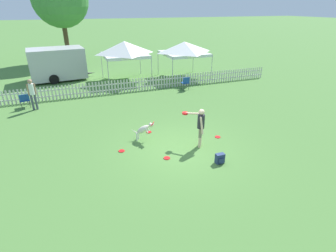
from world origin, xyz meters
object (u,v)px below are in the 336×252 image
(leaping_dog, at_px, (144,129))
(frisbee_near_dog, at_px, (218,137))
(canopy_tent_main, at_px, (125,49))
(handler_person, at_px, (200,123))
(folding_chair_blue_left, at_px, (25,99))
(frisbee_far_scatter, at_px, (167,158))
(canopy_tent_secondary, at_px, (184,48))
(backpack_on_grass, at_px, (220,158))
(folding_chair_center, at_px, (186,82))
(equipment_trailer, at_px, (57,63))
(frisbee_near_handler, at_px, (149,132))
(frisbee_midfield, at_px, (122,151))
(spectator_standing, at_px, (32,91))

(leaping_dog, height_order, frisbee_near_dog, leaping_dog)
(frisbee_near_dog, height_order, canopy_tent_main, canopy_tent_main)
(handler_person, height_order, folding_chair_blue_left, handler_person)
(leaping_dog, xyz_separation_m, frisbee_far_scatter, (0.37, -1.69, -0.51))
(folding_chair_blue_left, distance_m, canopy_tent_secondary, 11.51)
(backpack_on_grass, xyz_separation_m, folding_chair_center, (2.60, 8.72, 0.35))
(leaping_dog, xyz_separation_m, folding_chair_blue_left, (-5.04, 6.06, -0.03))
(frisbee_far_scatter, distance_m, equipment_trailer, 14.17)
(handler_person, xyz_separation_m, frisbee_near_handler, (-1.51, 1.92, -0.98))
(frisbee_far_scatter, distance_m, folding_chair_center, 8.86)
(folding_chair_center, distance_m, canopy_tent_secondary, 3.78)
(frisbee_midfield, relative_size, frisbee_far_scatter, 1.00)
(handler_person, xyz_separation_m, leaping_dog, (-1.91, 1.26, -0.48))
(handler_person, distance_m, canopy_tent_main, 11.24)
(frisbee_far_scatter, relative_size, canopy_tent_main, 0.08)
(handler_person, bearing_deg, spectator_standing, 77.11)
(spectator_standing, distance_m, equipment_trailer, 6.51)
(backpack_on_grass, bearing_deg, canopy_tent_secondary, 71.95)
(folding_chair_blue_left, distance_m, canopy_tent_main, 7.78)
(backpack_on_grass, bearing_deg, frisbee_near_handler, 116.33)
(folding_chair_center, distance_m, spectator_standing, 9.20)
(frisbee_near_dog, height_order, folding_chair_blue_left, folding_chair_blue_left)
(canopy_tent_secondary, bearing_deg, frisbee_far_scatter, -116.94)
(handler_person, bearing_deg, folding_chair_center, 13.34)
(folding_chair_center, bearing_deg, frisbee_midfield, 50.57)
(canopy_tent_main, bearing_deg, folding_chair_blue_left, -149.61)
(canopy_tent_main, distance_m, equipment_trailer, 5.27)
(frisbee_near_dog, xyz_separation_m, frisbee_far_scatter, (-2.66, -0.82, 0.00))
(canopy_tent_secondary, relative_size, equipment_trailer, 0.67)
(equipment_trailer, bearing_deg, frisbee_far_scatter, -80.75)
(canopy_tent_main, xyz_separation_m, canopy_tent_secondary, (4.42, -0.70, -0.09))
(leaping_dog, relative_size, folding_chair_blue_left, 1.15)
(canopy_tent_secondary, bearing_deg, handler_person, -110.91)
(spectator_standing, relative_size, equipment_trailer, 0.35)
(handler_person, bearing_deg, backpack_on_grass, -140.75)
(leaping_dog, bearing_deg, frisbee_near_handler, -177.25)
(frisbee_near_dog, bearing_deg, canopy_tent_secondary, 74.07)
(folding_chair_center, bearing_deg, backpack_on_grass, 74.79)
(frisbee_midfield, relative_size, canopy_tent_main, 0.08)
(folding_chair_blue_left, height_order, canopy_tent_main, canopy_tent_main)
(frisbee_near_dog, relative_size, canopy_tent_main, 0.08)
(folding_chair_blue_left, xyz_separation_m, equipment_trailer, (1.80, 5.89, 0.75))
(handler_person, bearing_deg, canopy_tent_main, 36.02)
(leaping_dog, distance_m, folding_chair_center, 7.63)
(backpack_on_grass, distance_m, spectator_standing, 10.57)
(leaping_dog, distance_m, backpack_on_grass, 3.37)
(frisbee_midfield, bearing_deg, equipment_trailer, 99.76)
(frisbee_midfield, xyz_separation_m, equipment_trailer, (-2.15, 12.53, 1.22))
(frisbee_near_dog, relative_size, folding_chair_blue_left, 0.29)
(frisbee_near_handler, distance_m, folding_chair_blue_left, 7.68)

